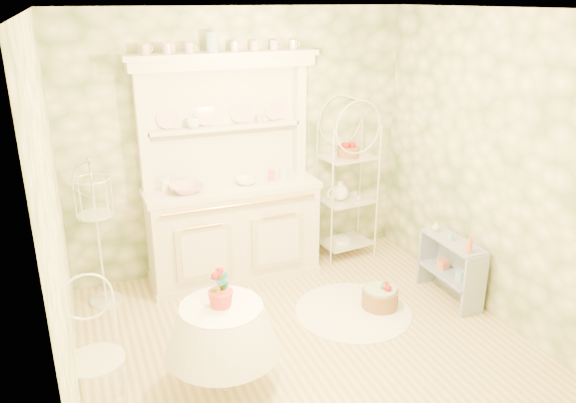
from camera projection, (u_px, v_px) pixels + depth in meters
name	position (u px, v px, depth m)	size (l,w,h in m)	color
floor	(310.00, 349.00, 4.70)	(3.60, 3.60, 0.00)	#D8C186
ceiling	(316.00, 9.00, 3.77)	(3.60, 3.60, 0.00)	white
wall_left	(57.00, 233.00, 3.61)	(3.60, 3.60, 0.00)	beige
wall_right	(502.00, 172.00, 4.86)	(3.60, 3.60, 0.00)	beige
wall_back	(241.00, 143.00, 5.81)	(3.60, 3.60, 0.00)	beige
wall_front	(468.00, 316.00, 2.67)	(3.60, 3.60, 0.00)	beige
kitchen_dresser	(231.00, 172.00, 5.56)	(1.87, 0.61, 2.29)	white
bakers_rack	(347.00, 180.00, 6.14)	(0.56, 0.40, 1.79)	white
side_shelf	(451.00, 270.00, 5.41)	(0.26, 0.71, 0.61)	#8E9DB6
round_table	(223.00, 348.00, 4.10)	(0.66, 0.66, 0.72)	white
cafe_chair	(94.00, 355.00, 3.80)	(0.45, 0.45, 0.98)	white
birdcage_stand	(98.00, 236.00, 5.18)	(0.33, 0.33, 1.39)	white
floor_basket	(380.00, 297.00, 5.30)	(0.35, 0.35, 0.23)	#98653F
lace_rug	(353.00, 311.00, 5.26)	(1.09, 1.09, 0.01)	white
bowl_floral	(186.00, 192.00, 5.39)	(0.32, 0.32, 0.08)	white
bowl_white	(246.00, 183.00, 5.63)	(0.21, 0.21, 0.07)	white
cup_left	(193.00, 125.00, 5.43)	(0.13, 0.13, 0.10)	white
cup_right	(260.00, 120.00, 5.65)	(0.09, 0.09, 0.08)	white
potted_geranium	(221.00, 288.00, 3.94)	(0.15, 0.10, 0.28)	#3F7238
bottle_amber	(469.00, 245.00, 5.03)	(0.07, 0.07, 0.17)	#D36B46
bottle_blue	(451.00, 236.00, 5.28)	(0.04, 0.04, 0.10)	#8AB7CC
bottle_glass	(436.00, 228.00, 5.50)	(0.07, 0.07, 0.10)	silver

